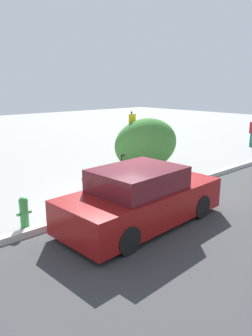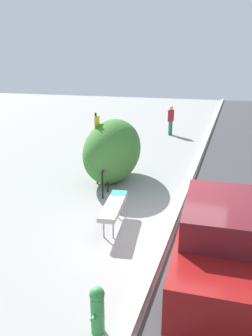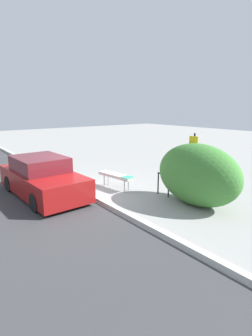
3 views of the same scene
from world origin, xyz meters
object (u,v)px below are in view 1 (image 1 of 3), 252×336
object	(u,v)px
fire_hydrant	(24,211)
sign_post	(132,135)
parked_car_near	(141,198)
bench	(105,175)
bike_rack	(126,162)

from	to	relation	value
fire_hydrant	sign_post	bearing A→B (deg)	22.76
fire_hydrant	parked_car_near	xyz separation A→B (m)	(2.20, -1.69, 0.24)
bench	parked_car_near	distance (m)	2.77
bike_rack	parked_car_near	bearing A→B (deg)	-127.39
bench	fire_hydrant	bearing A→B (deg)	-172.31
bike_rack	bench	bearing A→B (deg)	-152.42
bench	bike_rack	xyz separation A→B (m)	(1.71, 0.89, -0.02)
parked_car_near	fire_hydrant	bearing A→B (deg)	139.80
bench	sign_post	size ratio (longest dim) A/B	0.74
bike_rack	parked_car_near	world-z (taller)	parked_car_near
bench	bike_rack	size ratio (longest dim) A/B	2.06
sign_post	fire_hydrant	bearing A→B (deg)	-157.24
bench	bike_rack	world-z (taller)	bike_rack
bike_rack	fire_hydrant	world-z (taller)	bike_rack
sign_post	parked_car_near	world-z (taller)	sign_post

